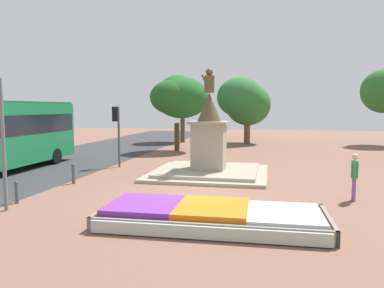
# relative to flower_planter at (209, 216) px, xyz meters

# --- Properties ---
(ground_plane) EXTENTS (85.77, 85.77, 0.00)m
(ground_plane) POSITION_rel_flower_planter_xyz_m (-0.97, 2.85, -0.24)
(ground_plane) COLOR brown
(flower_planter) EXTENTS (6.33, 2.81, 0.54)m
(flower_planter) POSITION_rel_flower_planter_xyz_m (0.00, 0.00, 0.00)
(flower_planter) COLOR #38281C
(flower_planter) RESTS_ON ground_plane
(statue_monument) EXTENTS (5.55, 5.55, 5.10)m
(statue_monument) POSITION_rel_flower_planter_xyz_m (-1.26, 7.72, 0.81)
(statue_monument) COLOR #9E9480
(statue_monument) RESTS_ON ground_plane
(traffic_light_mid_block) EXTENTS (0.42, 0.31, 3.30)m
(traffic_light_mid_block) POSITION_rel_flower_planter_xyz_m (-6.57, 9.03, 2.08)
(traffic_light_mid_block) COLOR #4C5156
(traffic_light_mid_block) RESTS_ON ground_plane
(pedestrian_near_planter) EXTENTS (0.28, 0.56, 1.66)m
(pedestrian_near_planter) POSITION_rel_flower_planter_xyz_m (4.52, 3.71, 0.72)
(pedestrian_near_planter) COLOR #8C4C99
(pedestrian_near_planter) RESTS_ON ground_plane
(kerb_bollard_mid_a) EXTENTS (0.14, 0.14, 0.78)m
(kerb_bollard_mid_a) POSITION_rel_flower_planter_xyz_m (-6.78, 0.96, 0.17)
(kerb_bollard_mid_a) COLOR #4C5156
(kerb_bollard_mid_a) RESTS_ON ground_plane
(kerb_bollard_mid_b) EXTENTS (0.16, 0.16, 0.88)m
(kerb_bollard_mid_b) POSITION_rel_flower_planter_xyz_m (-6.60, 4.40, 0.22)
(kerb_bollard_mid_b) COLOR #4C5156
(kerb_bollard_mid_b) RESTS_ON ground_plane
(park_tree_behind_statue) EXTENTS (4.79, 4.91, 5.96)m
(park_tree_behind_statue) POSITION_rel_flower_planter_xyz_m (-0.75, 24.16, 3.61)
(park_tree_behind_statue) COLOR brown
(park_tree_behind_statue) RESTS_ON ground_plane
(park_tree_street_side) EXTENTS (4.19, 4.36, 5.61)m
(park_tree_street_side) POSITION_rel_flower_planter_xyz_m (-5.10, 17.10, 3.79)
(park_tree_street_side) COLOR #4C3823
(park_tree_street_side) RESTS_ON ground_plane
(park_tree_mid_canopy) EXTENTS (4.00, 3.97, 6.31)m
(park_tree_mid_canopy) POSITION_rel_flower_planter_xyz_m (-6.86, 24.27, 4.28)
(park_tree_mid_canopy) COLOR brown
(park_tree_mid_canopy) RESTS_ON ground_plane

